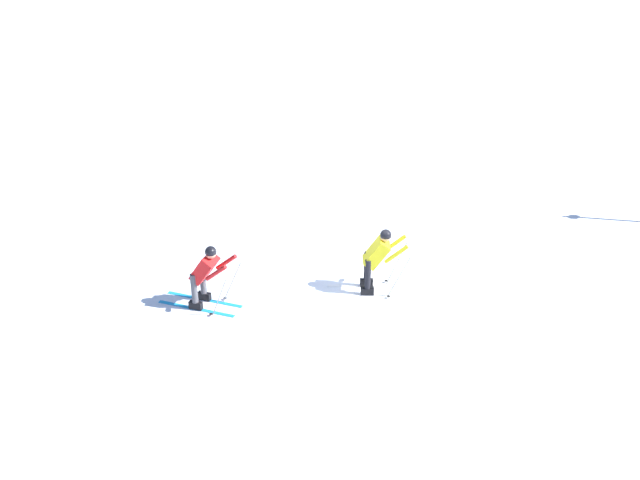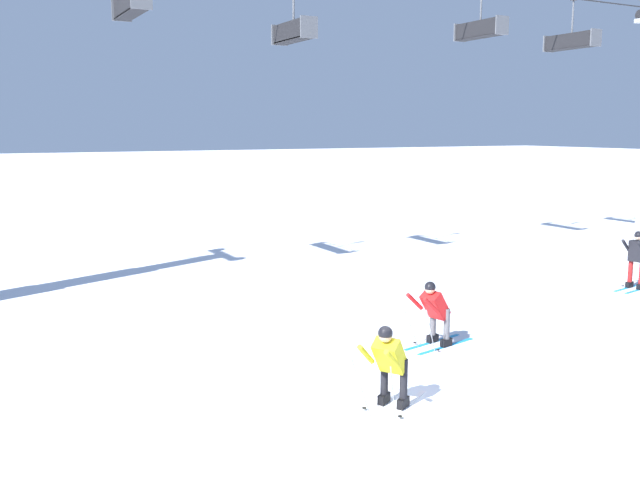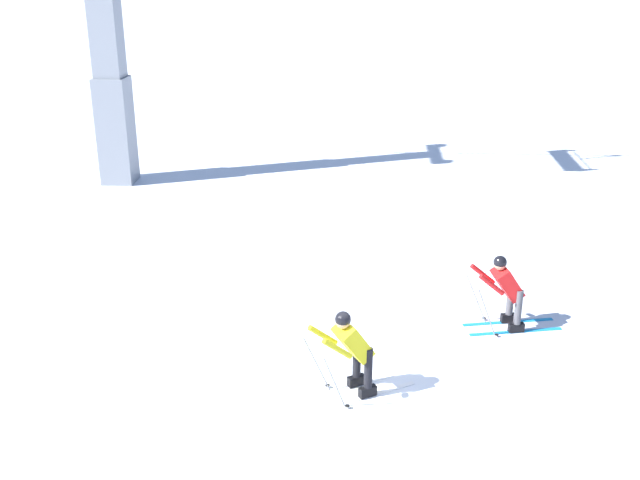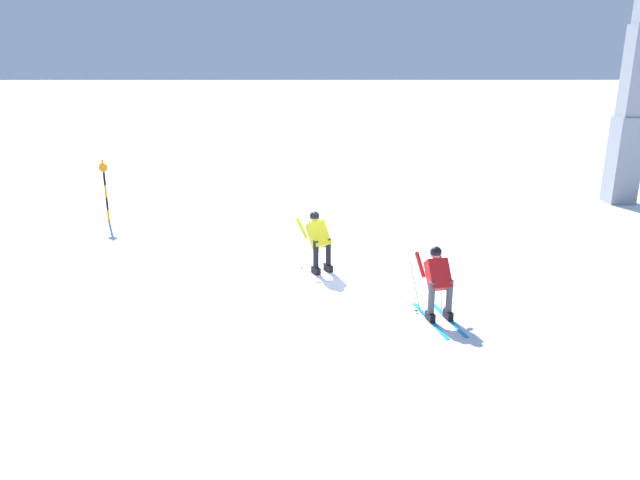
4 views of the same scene
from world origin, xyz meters
The scene contains 4 objects.
ground_plane centered at (0.00, 0.00, 0.00)m, with size 260.00×260.00×0.00m, color white.
skier_carving_main centered at (-0.47, -0.15, 0.84)m, with size 1.76×1.36×1.61m.
lift_tower_near centered at (-7.46, 10.71, 3.94)m, with size 0.90×2.51×9.65m.
skier_distant_downhill centered at (2.23, 2.19, 0.82)m, with size 1.79×0.91×1.56m.
Camera 3 is at (-0.35, -10.26, 6.54)m, focal length 42.65 mm.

